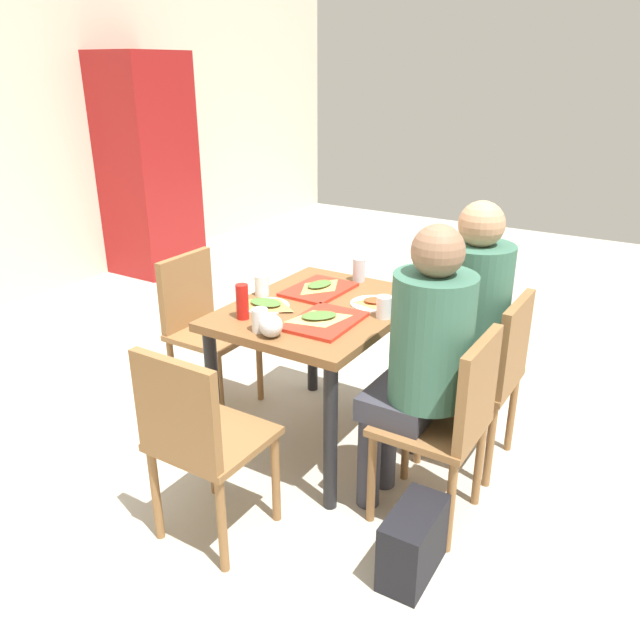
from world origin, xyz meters
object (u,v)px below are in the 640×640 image
(plastic_cup_c, at_px, (260,320))
(chair_left_end, at_px, (198,435))
(tray_red_far, at_px, (319,290))
(pizza_slice_b, at_px, (320,285))
(tray_red_near, at_px, (325,321))
(condiment_bottle, at_px, (242,302))
(drink_fridge, at_px, (148,166))
(person_in_brown_jacket, at_px, (465,313))
(plastic_cup_a, at_px, (262,285))
(foil_bundle, at_px, (271,326))
(person_in_red, at_px, (422,352))
(chair_near_left, at_px, (451,417))
(plastic_cup_b, at_px, (384,307))
(main_table, at_px, (320,328))
(pizza_slice_a, at_px, (319,317))
(soda_can, at_px, (359,270))
(paper_plate_center, at_px, (266,306))
(paper_plate_near_edge, at_px, (374,304))
(pizza_slice_d, at_px, (376,302))
(chair_near_right, at_px, (490,369))
(chair_far_side, at_px, (202,320))
(handbag, at_px, (413,542))
(pizza_slice_c, at_px, (266,304))

(plastic_cup_c, bearing_deg, chair_left_end, -173.29)
(tray_red_far, height_order, pizza_slice_b, pizza_slice_b)
(tray_red_near, bearing_deg, condiment_bottle, 113.33)
(drink_fridge, bearing_deg, person_in_brown_jacket, -112.45)
(condiment_bottle, xyz_separation_m, drink_fridge, (2.00, 2.64, 0.14))
(pizza_slice_b, xyz_separation_m, plastic_cup_a, (-0.21, 0.20, 0.03))
(foil_bundle, distance_m, drink_fridge, 3.56)
(pizza_slice_b, distance_m, plastic_cup_c, 0.58)
(plastic_cup_c, bearing_deg, person_in_red, -77.79)
(chair_near_left, height_order, plastic_cup_b, chair_near_left)
(main_table, bearing_deg, pizza_slice_a, -149.40)
(condiment_bottle, bearing_deg, tray_red_near, -66.67)
(foil_bundle, bearing_deg, condiment_bottle, 66.67)
(soda_can, bearing_deg, foil_bundle, -177.40)
(paper_plate_center, height_order, condiment_bottle, condiment_bottle)
(chair_near_left, xyz_separation_m, paper_plate_near_edge, (0.39, 0.55, 0.24))
(tray_red_far, distance_m, pizza_slice_d, 0.33)
(chair_left_end, height_order, pizza_slice_a, chair_left_end)
(plastic_cup_a, relative_size, plastic_cup_b, 1.00)
(pizza_slice_a, relative_size, plastic_cup_c, 2.66)
(pizza_slice_d, bearing_deg, chair_near_right, -79.98)
(person_in_brown_jacket, height_order, paper_plate_center, person_in_brown_jacket)
(chair_near_right, relative_size, plastic_cup_b, 8.48)
(pizza_slice_a, bearing_deg, soda_can, 11.66)
(condiment_bottle, bearing_deg, foil_bundle, -113.33)
(chair_far_side, relative_size, drink_fridge, 0.45)
(main_table, relative_size, tray_red_near, 2.72)
(pizza_slice_d, bearing_deg, soda_can, 41.89)
(chair_near_left, distance_m, foil_bundle, 0.81)
(plastic_cup_b, bearing_deg, condiment_bottle, 122.90)
(chair_far_side, distance_m, tray_red_near, 0.94)
(person_in_brown_jacket, distance_m, pizza_slice_b, 0.74)
(paper_plate_near_edge, bearing_deg, tray_red_far, 85.65)
(main_table, distance_m, pizza_slice_b, 0.26)
(chair_far_side, xyz_separation_m, handbag, (-0.59, -1.54, -0.36))
(paper_plate_near_edge, xyz_separation_m, foil_bundle, (-0.56, 0.19, 0.05))
(chair_near_left, bearing_deg, paper_plate_center, 84.24)
(person_in_red, height_order, handbag, person_in_red)
(paper_plate_near_edge, height_order, pizza_slice_a, pizza_slice_a)
(chair_far_side, height_order, chair_left_end, same)
(pizza_slice_a, relative_size, pizza_slice_c, 1.18)
(chair_near_right, bearing_deg, person_in_red, 164.02)
(plastic_cup_c, bearing_deg, plastic_cup_b, -42.28)
(tray_red_far, xyz_separation_m, paper_plate_center, (-0.32, 0.09, -0.00))
(pizza_slice_a, distance_m, plastic_cup_b, 0.30)
(chair_far_side, bearing_deg, foil_bundle, -118.04)
(chair_near_left, bearing_deg, pizza_slice_c, 84.33)
(chair_near_right, relative_size, pizza_slice_d, 4.12)
(tray_red_far, relative_size, pizza_slice_a, 1.35)
(condiment_bottle, bearing_deg, person_in_brown_jacket, -55.86)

